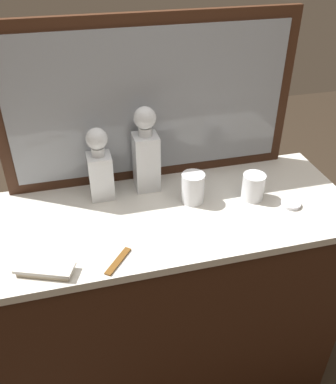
% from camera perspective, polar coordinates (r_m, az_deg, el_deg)
% --- Properties ---
extents(ground_plane, '(6.00, 6.00, 0.00)m').
position_cam_1_polar(ground_plane, '(2.10, 0.00, -23.25)').
color(ground_plane, '#2D2319').
extents(dresser, '(1.28, 0.53, 0.92)m').
position_cam_1_polar(dresser, '(1.73, 0.00, -14.98)').
color(dresser, '#381E11').
rests_on(dresser, ground_plane).
extents(dresser_mirror, '(1.05, 0.03, 0.59)m').
position_cam_1_polar(dresser_mirror, '(1.48, -2.42, 12.14)').
color(dresser_mirror, '#381E11').
rests_on(dresser_mirror, dresser).
extents(crystal_decanter_center, '(0.09, 0.09, 0.31)m').
position_cam_1_polar(crystal_decanter_center, '(1.47, -3.02, 4.84)').
color(crystal_decanter_center, white).
rests_on(crystal_decanter_center, dresser).
extents(crystal_decanter_far_right, '(0.08, 0.08, 0.26)m').
position_cam_1_polar(crystal_decanter_far_right, '(1.45, -9.28, 2.94)').
color(crystal_decanter_far_right, white).
rests_on(crystal_decanter_far_right, dresser).
extents(crystal_tumbler_far_right, '(0.08, 0.08, 0.11)m').
position_cam_1_polar(crystal_tumbler_far_right, '(1.44, 3.42, 0.42)').
color(crystal_tumbler_far_right, white).
rests_on(crystal_tumbler_far_right, dresser).
extents(crystal_tumbler_far_left, '(0.08, 0.08, 0.09)m').
position_cam_1_polar(crystal_tumbler_far_left, '(1.49, 11.58, 0.59)').
color(crystal_tumbler_far_left, white).
rests_on(crystal_tumbler_far_left, dresser).
extents(silver_brush_far_left, '(0.18, 0.12, 0.02)m').
position_cam_1_polar(silver_brush_far_left, '(1.24, -16.50, -10.09)').
color(silver_brush_far_left, '#B7A88C').
rests_on(silver_brush_far_left, dresser).
extents(porcelain_dish, '(0.07, 0.07, 0.01)m').
position_cam_1_polar(porcelain_dish, '(1.50, 16.45, -1.59)').
color(porcelain_dish, silver).
rests_on(porcelain_dish, dresser).
extents(tortoiseshell_comb, '(0.09, 0.11, 0.01)m').
position_cam_1_polar(tortoiseshell_comb, '(1.23, -6.84, -9.37)').
color(tortoiseshell_comb, brown).
rests_on(tortoiseshell_comb, dresser).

